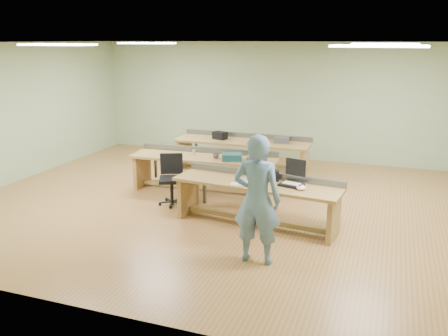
% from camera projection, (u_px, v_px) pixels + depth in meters
% --- Properties ---
extents(floor, '(10.00, 10.00, 0.00)m').
position_uv_depth(floor, '(231.00, 205.00, 9.05)').
color(floor, '#99603A').
rests_on(floor, ground).
extents(ceiling, '(10.00, 10.00, 0.00)m').
position_uv_depth(ceiling, '(232.00, 42.00, 8.26)').
color(ceiling, silver).
rests_on(ceiling, wall_back).
extents(wall_back, '(10.00, 0.04, 3.00)m').
position_uv_depth(wall_back, '(281.00, 101.00, 12.29)').
color(wall_back, gray).
rests_on(wall_back, floor).
extents(wall_front, '(10.00, 0.04, 3.00)m').
position_uv_depth(wall_front, '(110.00, 191.00, 5.02)').
color(wall_front, gray).
rests_on(wall_front, floor).
extents(wall_left, '(0.04, 8.00, 3.00)m').
position_uv_depth(wall_left, '(14.00, 113.00, 10.28)').
color(wall_left, gray).
rests_on(wall_left, floor).
extents(fluor_panels, '(6.20, 3.50, 0.03)m').
position_uv_depth(fluor_panels, '(232.00, 44.00, 8.27)').
color(fluor_panels, white).
rests_on(fluor_panels, ceiling).
extents(workbench_front, '(2.90, 1.06, 0.86)m').
position_uv_depth(workbench_front, '(257.00, 193.00, 7.97)').
color(workbench_front, olive).
rests_on(workbench_front, floor).
extents(workbench_mid, '(3.01, 0.93, 0.86)m').
position_uv_depth(workbench_mid, '(204.00, 165.00, 9.72)').
color(workbench_mid, olive).
rests_on(workbench_mid, floor).
extents(workbench_back, '(3.18, 0.85, 0.86)m').
position_uv_depth(workbench_back, '(243.00, 148.00, 11.20)').
color(workbench_back, olive).
rests_on(workbench_back, floor).
extents(person, '(0.68, 0.46, 1.84)m').
position_uv_depth(person, '(257.00, 200.00, 6.52)').
color(person, '#627FA1').
rests_on(person, floor).
extents(laptop_base, '(0.42, 0.37, 0.04)m').
position_uv_depth(laptop_base, '(291.00, 185.00, 7.71)').
color(laptop_base, black).
rests_on(laptop_base, workbench_front).
extents(laptop_screen, '(0.35, 0.11, 0.28)m').
position_uv_depth(laptop_screen, '(296.00, 167.00, 7.75)').
color(laptop_screen, black).
rests_on(laptop_screen, laptop_base).
extents(keyboard, '(0.48, 0.21, 0.03)m').
position_uv_depth(keyboard, '(245.00, 185.00, 7.70)').
color(keyboard, silver).
rests_on(keyboard, workbench_front).
extents(trackball_mouse, '(0.16, 0.19, 0.07)m').
position_uv_depth(trackball_mouse, '(301.00, 188.00, 7.50)').
color(trackball_mouse, white).
rests_on(trackball_mouse, workbench_front).
extents(camera_bag, '(0.29, 0.22, 0.18)m').
position_uv_depth(camera_bag, '(271.00, 175.00, 7.98)').
color(camera_bag, black).
rests_on(camera_bag, workbench_front).
extents(task_chair, '(0.68, 0.68, 0.95)m').
position_uv_depth(task_chair, '(172.00, 186.00, 9.03)').
color(task_chair, black).
rests_on(task_chair, floor).
extents(parts_bin_teal, '(0.46, 0.39, 0.14)m').
position_uv_depth(parts_bin_teal, '(232.00, 157.00, 9.31)').
color(parts_bin_teal, '#153E44').
rests_on(parts_bin_teal, workbench_mid).
extents(parts_bin_grey, '(0.44, 0.33, 0.11)m').
position_uv_depth(parts_bin_grey, '(257.00, 159.00, 9.19)').
color(parts_bin_grey, '#39393C').
rests_on(parts_bin_grey, workbench_mid).
extents(mug, '(0.14, 0.14, 0.10)m').
position_uv_depth(mug, '(216.00, 155.00, 9.51)').
color(mug, '#39393C').
rests_on(mug, workbench_mid).
extents(drinks_can, '(0.08, 0.08, 0.11)m').
position_uv_depth(drinks_can, '(194.00, 153.00, 9.71)').
color(drinks_can, silver).
rests_on(drinks_can, workbench_mid).
extents(storage_box_back, '(0.36, 0.31, 0.18)m').
position_uv_depth(storage_box_back, '(220.00, 135.00, 11.29)').
color(storage_box_back, black).
rests_on(storage_box_back, workbench_back).
extents(tray_back, '(0.36, 0.28, 0.13)m').
position_uv_depth(tray_back, '(281.00, 140.00, 10.88)').
color(tray_back, '#39393C').
rests_on(tray_back, workbench_back).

